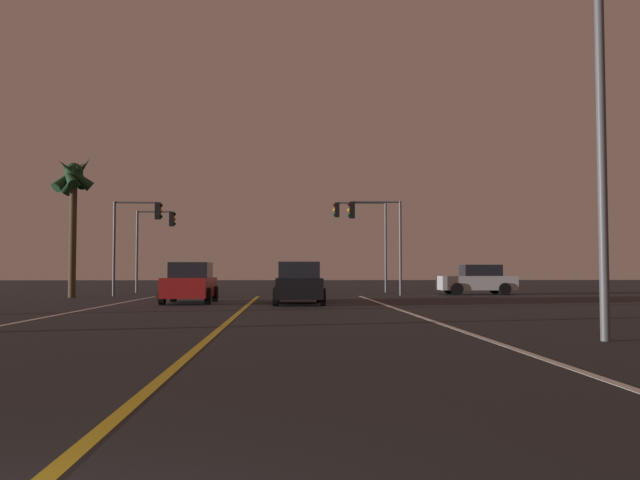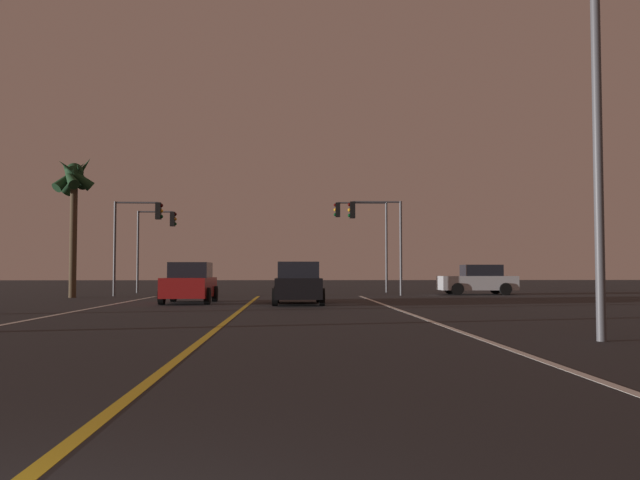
% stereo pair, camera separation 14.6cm
% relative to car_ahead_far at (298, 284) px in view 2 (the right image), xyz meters
% --- Properties ---
extents(lane_edge_right, '(0.16, 39.53, 0.01)m').
position_rel_car_ahead_far_xyz_m(lane_edge_right, '(3.41, -10.97, -0.82)').
color(lane_edge_right, silver).
rests_on(lane_edge_right, ground).
extents(lane_center_divider, '(0.16, 39.53, 0.01)m').
position_rel_car_ahead_far_xyz_m(lane_center_divider, '(-2.00, -10.97, -0.82)').
color(lane_center_divider, gold).
rests_on(lane_center_divider, ground).
extents(car_ahead_far, '(2.02, 4.30, 1.70)m').
position_rel_car_ahead_far_xyz_m(car_ahead_far, '(0.00, 0.00, 0.00)').
color(car_ahead_far, black).
rests_on(car_ahead_far, ground).
extents(car_oncoming, '(2.02, 4.30, 1.70)m').
position_rel_car_ahead_far_xyz_m(car_oncoming, '(-4.51, 1.24, 0.00)').
color(car_oncoming, black).
rests_on(car_oncoming, ground).
extents(car_crossing_side, '(4.30, 2.02, 1.70)m').
position_rel_car_ahead_far_xyz_m(car_crossing_side, '(10.41, 10.89, 0.00)').
color(car_crossing_side, black).
rests_on(car_crossing_side, ground).
extents(traffic_light_near_right, '(2.98, 0.36, 5.17)m').
position_rel_car_ahead_far_xyz_m(traffic_light_near_right, '(4.30, 9.30, 3.02)').
color(traffic_light_near_right, '#4C4C51').
rests_on(traffic_light_near_right, ground).
extents(traffic_light_near_left, '(2.63, 0.36, 5.07)m').
position_rel_car_ahead_far_xyz_m(traffic_light_near_left, '(-8.48, 9.30, 2.94)').
color(traffic_light_near_left, '#4C4C51').
rests_on(traffic_light_near_left, ground).
extents(traffic_light_far_right, '(3.39, 0.36, 5.68)m').
position_rel_car_ahead_far_xyz_m(traffic_light_far_right, '(4.15, 14.80, 3.40)').
color(traffic_light_far_right, '#4C4C51').
rests_on(traffic_light_far_right, ground).
extents(traffic_light_far_left, '(2.44, 0.36, 5.06)m').
position_rel_car_ahead_far_xyz_m(traffic_light_far_left, '(-8.58, 14.80, 2.92)').
color(traffic_light_far_left, '#4C4C51').
rests_on(traffic_light_far_left, ground).
extents(street_lamp_right_near, '(2.18, 0.44, 7.68)m').
position_rel_car_ahead_far_xyz_m(street_lamp_right_near, '(5.07, -14.65, 4.08)').
color(street_lamp_right_near, '#4C4C51').
rests_on(street_lamp_right_near, ground).
extents(palm_tree_left_far, '(2.17, 2.30, 7.25)m').
position_rel_car_ahead_far_xyz_m(palm_tree_left_far, '(-11.26, 7.23, 4.88)').
color(palm_tree_left_far, '#473826').
rests_on(palm_tree_left_far, ground).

